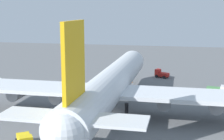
{
  "coord_description": "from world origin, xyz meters",
  "views": [
    {
      "loc": [
        -60.7,
        -13.09,
        20.23
      ],
      "look_at": [
        0.0,
        0.0,
        8.47
      ],
      "focal_mm": 51.93,
      "sensor_mm": 36.0,
      "label": 1
    }
  ],
  "objects_px": {
    "catering_truck": "(218,89)",
    "fuel_truck": "(25,140)",
    "pushback_tractor": "(161,74)",
    "safety_cone_nose": "(132,81)",
    "cargo_airplane": "(112,84)"
  },
  "relations": [
    {
      "from": "cargo_airplane",
      "to": "pushback_tractor",
      "type": "bearing_deg",
      "value": -12.02
    },
    {
      "from": "pushback_tractor",
      "to": "safety_cone_nose",
      "type": "height_order",
      "value": "pushback_tractor"
    },
    {
      "from": "fuel_truck",
      "to": "catering_truck",
      "type": "relative_size",
      "value": 0.86
    },
    {
      "from": "cargo_airplane",
      "to": "catering_truck",
      "type": "bearing_deg",
      "value": -48.87
    },
    {
      "from": "fuel_truck",
      "to": "catering_truck",
      "type": "xyz_separation_m",
      "value": [
        38.35,
        -31.41,
        0.01
      ]
    },
    {
      "from": "fuel_truck",
      "to": "safety_cone_nose",
      "type": "relative_size",
      "value": 7.79
    },
    {
      "from": "fuel_truck",
      "to": "catering_truck",
      "type": "height_order",
      "value": "fuel_truck"
    },
    {
      "from": "fuel_truck",
      "to": "pushback_tractor",
      "type": "height_order",
      "value": "pushback_tractor"
    },
    {
      "from": "fuel_truck",
      "to": "cargo_airplane",
      "type": "bearing_deg",
      "value": -25.88
    },
    {
      "from": "cargo_airplane",
      "to": "safety_cone_nose",
      "type": "bearing_deg",
      "value": 0.1
    },
    {
      "from": "cargo_airplane",
      "to": "safety_cone_nose",
      "type": "height_order",
      "value": "cargo_airplane"
    },
    {
      "from": "catering_truck",
      "to": "fuel_truck",
      "type": "bearing_deg",
      "value": 140.68
    },
    {
      "from": "cargo_airplane",
      "to": "pushback_tractor",
      "type": "xyz_separation_m",
      "value": [
        35.27,
        -7.51,
        -4.58
      ]
    },
    {
      "from": "cargo_airplane",
      "to": "catering_truck",
      "type": "relative_size",
      "value": 11.46
    },
    {
      "from": "catering_truck",
      "to": "safety_cone_nose",
      "type": "distance_m",
      "value": 23.54
    }
  ]
}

